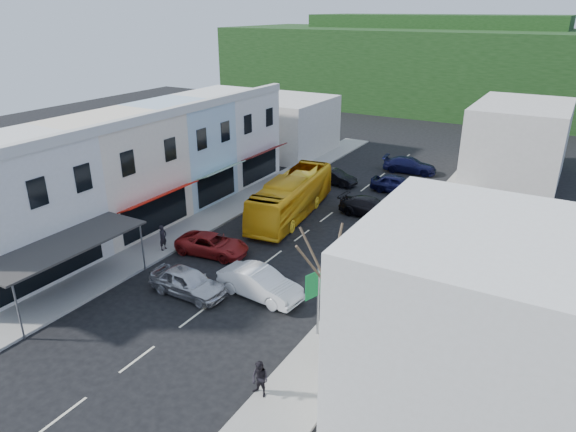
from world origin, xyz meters
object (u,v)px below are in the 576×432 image
object	(u,v)px
direction_sign	(318,303)
traffic_signal	(461,148)
car_white	(260,285)
car_silver	(188,283)
street_tree	(328,287)
pedestrian_left	(163,238)
car_red	(212,244)
pedestrian_right	(260,378)
bus	(292,197)

from	to	relation	value
direction_sign	traffic_signal	world-z (taller)	traffic_signal
car_white	traffic_signal	bearing A→B (deg)	-2.92
car_silver	street_tree	bearing A→B (deg)	-98.05
car_silver	pedestrian_left	size ratio (longest dim) A/B	2.59
car_red	traffic_signal	bearing A→B (deg)	-28.14
car_red	pedestrian_right	bearing A→B (deg)	-141.51
car_white	traffic_signal	world-z (taller)	traffic_signal
car_red	pedestrian_right	world-z (taller)	pedestrian_right
direction_sign	bus	bearing A→B (deg)	143.09
pedestrian_left	pedestrian_right	distance (m)	15.54
bus	pedestrian_right	bearing A→B (deg)	-71.64
car_white	direction_sign	world-z (taller)	direction_sign
car_red	traffic_signal	world-z (taller)	traffic_signal
street_tree	traffic_signal	world-z (taller)	street_tree
bus	car_red	world-z (taller)	bus
car_silver	car_red	bearing A→B (deg)	23.06
direction_sign	car_white	bearing A→B (deg)	177.43
pedestrian_right	traffic_signal	distance (m)	35.72
car_white	traffic_signal	distance (m)	29.26
pedestrian_left	traffic_signal	size ratio (longest dim) A/B	0.33
bus	direction_sign	bearing A→B (deg)	-63.39
car_red	car_silver	bearing A→B (deg)	-164.80
direction_sign	street_tree	xyz separation A→B (m)	(1.20, -1.49, 1.99)
pedestrian_right	street_tree	bearing A→B (deg)	77.26
pedestrian_right	bus	bearing A→B (deg)	123.12
pedestrian_left	pedestrian_right	xyz separation A→B (m)	(13.03, -8.47, 0.00)
car_white	traffic_signal	size ratio (longest dim) A/B	0.86
traffic_signal	pedestrian_left	bearing A→B (deg)	62.48
pedestrian_left	street_tree	world-z (taller)	street_tree
car_red	bus	bearing A→B (deg)	-15.36
bus	car_red	distance (m)	8.53
car_silver	traffic_signal	world-z (taller)	traffic_signal
pedestrian_right	direction_sign	size ratio (longest dim) A/B	0.45
bus	direction_sign	xyz separation A→B (m)	(8.89, -13.16, 0.33)
car_white	direction_sign	distance (m)	4.96
pedestrian_right	traffic_signal	size ratio (longest dim) A/B	0.33
pedestrian_left	pedestrian_right	world-z (taller)	same
car_white	pedestrian_left	bearing A→B (deg)	84.76
pedestrian_left	traffic_signal	xyz separation A→B (m)	(12.98, 27.22, 1.57)
car_silver	traffic_signal	distance (m)	31.77
bus	car_white	bearing A→B (deg)	-76.25
bus	direction_sign	world-z (taller)	direction_sign
car_silver	car_white	xyz separation A→B (m)	(3.65, 1.82, 0.00)
traffic_signal	pedestrian_right	bearing A→B (deg)	88.05
car_silver	traffic_signal	xyz separation A→B (m)	(7.98, 30.69, 1.87)
car_white	street_tree	bearing A→B (deg)	-114.27
bus	car_silver	distance (m)	13.25
car_white	street_tree	size ratio (longest dim) A/B	0.57
pedestrian_left	direction_sign	bearing A→B (deg)	-107.09
car_silver	car_white	world-z (taller)	same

